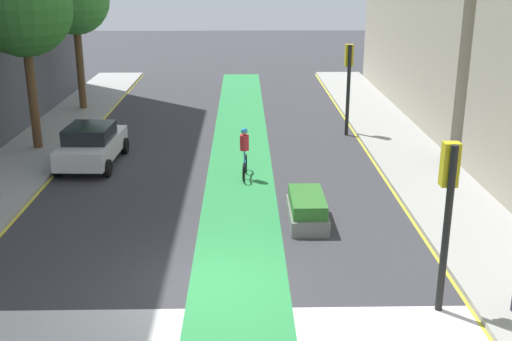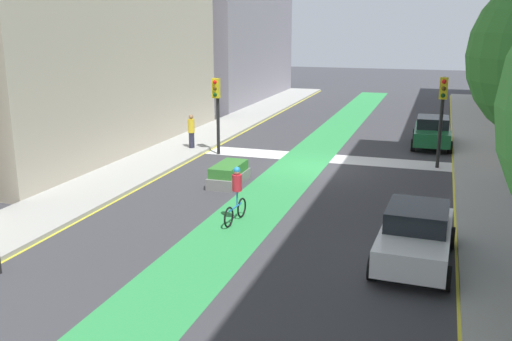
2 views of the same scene
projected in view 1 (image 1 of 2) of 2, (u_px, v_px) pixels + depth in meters
ground_plane at (206, 285)px, 15.01m from camera, size 120.00×120.00×0.00m
bike_lane_paint at (239, 284)px, 15.03m from camera, size 2.40×60.00×0.01m
crosswalk_band at (200, 331)px, 13.11m from camera, size 12.00×1.80×0.01m
curb_stripe_right at (454, 282)px, 15.13m from camera, size 0.16×60.00×0.01m
traffic_signal_near_right at (448, 195)px, 13.22m from camera, size 0.35×0.52×3.80m
traffic_signal_far_right at (349, 72)px, 27.37m from camera, size 0.35×0.52×4.00m
car_white_left_far at (92, 144)px, 23.75m from camera, size 2.16×4.27×1.57m
cyclist_in_lane at (245, 151)px, 22.26m from camera, size 0.32×1.73×1.86m
street_tree_near at (23, 8)px, 24.00m from camera, size 3.77×3.77×7.46m
street_tree_far at (74, 0)px, 31.05m from camera, size 3.48×3.48×7.23m
median_planter at (307, 209)px, 18.53m from camera, size 1.09×2.34×0.85m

